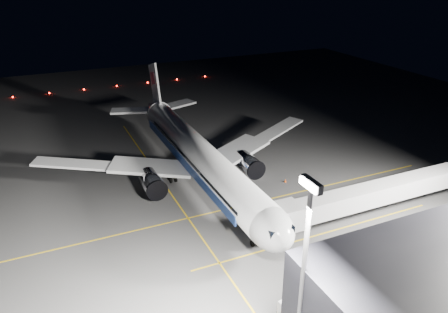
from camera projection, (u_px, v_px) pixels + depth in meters
ground at (200, 183)px, 77.71m from camera, size 200.00×200.00×0.00m
guide_line_main at (224, 210)px, 69.39m from camera, size 0.25×80.00×0.01m
guide_line_cross at (168, 190)px, 75.45m from camera, size 70.00×0.25×0.01m
guide_line_side at (320, 234)px, 63.17m from camera, size 0.25×40.00×0.01m
airliner at (198, 155)px, 76.49m from camera, size 61.48×54.22×16.64m
jet_bridge at (368, 195)px, 64.33m from camera, size 3.60×34.40×6.30m
floodlight_mast_south at (304, 267)px, 37.13m from camera, size 2.40×0.67×20.70m
taxiway_lights at (117, 86)px, 137.48m from camera, size 0.44×60.44×0.44m
baggage_tug at (229, 160)px, 84.54m from camera, size 3.14×2.85×1.87m
safety_cone_a at (218, 174)px, 80.34m from camera, size 0.41×0.41×0.61m
safety_cone_b at (236, 180)px, 78.28m from camera, size 0.38×0.38×0.57m
safety_cone_c at (285, 181)px, 77.97m from camera, size 0.41×0.41×0.62m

